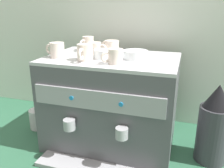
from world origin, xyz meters
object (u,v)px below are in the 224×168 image
(ceramic_cup_3, at_px, (85,52))
(ceramic_cup_5, at_px, (115,56))
(ceramic_cup_0, at_px, (111,46))
(ceramic_cup_4, at_px, (57,50))
(ceramic_cup_1, at_px, (88,44))
(ceramic_bowl_0, at_px, (135,55))
(coffee_grinder, at_px, (214,126))
(espresso_machine, at_px, (112,102))
(ceramic_bowl_1, at_px, (104,54))
(ceramic_cup_2, at_px, (95,48))
(milk_pitcher, at_px, (38,119))

(ceramic_cup_3, relative_size, ceramic_cup_5, 1.27)
(ceramic_cup_0, height_order, ceramic_cup_4, ceramic_cup_4)
(ceramic_cup_1, distance_m, ceramic_bowl_0, 0.33)
(ceramic_cup_1, height_order, coffee_grinder, ceramic_cup_1)
(espresso_machine, distance_m, ceramic_bowl_1, 0.27)
(ceramic_cup_1, height_order, ceramic_cup_2, ceramic_cup_1)
(ceramic_cup_5, height_order, milk_pitcher, ceramic_cup_5)
(ceramic_cup_1, xyz_separation_m, ceramic_cup_2, (0.07, -0.07, -0.01))
(ceramic_cup_0, height_order, ceramic_cup_3, ceramic_cup_3)
(ceramic_cup_4, xyz_separation_m, ceramic_bowl_1, (0.23, 0.06, -0.02))
(ceramic_bowl_1, xyz_separation_m, coffee_grinder, (0.55, 0.02, -0.32))
(ceramic_cup_0, bearing_deg, ceramic_bowl_1, -84.79)
(ceramic_cup_0, relative_size, ceramic_cup_1, 1.08)
(ceramic_bowl_0, bearing_deg, ceramic_bowl_1, -167.62)
(ceramic_cup_4, relative_size, ceramic_bowl_0, 0.90)
(ceramic_cup_1, bearing_deg, espresso_machine, -33.81)
(ceramic_cup_5, distance_m, ceramic_bowl_0, 0.15)
(ceramic_bowl_1, bearing_deg, ceramic_bowl_0, 12.38)
(espresso_machine, distance_m, ceramic_cup_3, 0.32)
(ceramic_cup_1, height_order, ceramic_bowl_1, ceramic_cup_1)
(ceramic_cup_0, xyz_separation_m, ceramic_cup_5, (0.10, -0.27, 0.00))
(ceramic_cup_5, distance_m, coffee_grinder, 0.58)
(ceramic_cup_1, bearing_deg, ceramic_cup_5, -46.72)
(ceramic_cup_0, height_order, milk_pitcher, ceramic_cup_0)
(espresso_machine, height_order, ceramic_cup_4, ceramic_cup_4)
(ceramic_cup_1, height_order, ceramic_cup_4, ceramic_cup_1)
(ceramic_bowl_0, height_order, coffee_grinder, ceramic_bowl_0)
(ceramic_cup_5, bearing_deg, coffee_grinder, 14.33)
(ceramic_cup_2, relative_size, ceramic_bowl_0, 0.89)
(coffee_grinder, bearing_deg, ceramic_cup_0, 165.31)
(espresso_machine, relative_size, ceramic_cup_3, 5.73)
(ceramic_cup_2, relative_size, ceramic_bowl_1, 1.13)
(ceramic_cup_3, xyz_separation_m, ceramic_cup_4, (-0.16, 0.02, -0.00))
(coffee_grinder, bearing_deg, ceramic_cup_3, -170.93)
(ceramic_cup_3, bearing_deg, milk_pitcher, 163.54)
(ceramic_cup_2, distance_m, ceramic_cup_5, 0.24)
(ceramic_cup_2, relative_size, milk_pitcher, 0.89)
(milk_pitcher, bearing_deg, ceramic_bowl_0, -0.52)
(espresso_machine, relative_size, ceramic_cup_1, 6.44)
(ceramic_cup_4, relative_size, ceramic_bowl_1, 1.15)
(ceramic_cup_2, bearing_deg, ceramic_cup_3, -86.27)
(ceramic_cup_0, bearing_deg, milk_pitcher, -163.28)
(coffee_grinder, bearing_deg, ceramic_bowl_1, -177.57)
(ceramic_cup_0, xyz_separation_m, ceramic_cup_1, (-0.14, -0.01, 0.01))
(ceramic_cup_4, xyz_separation_m, ceramic_cup_5, (0.32, -0.04, -0.00))
(ceramic_bowl_0, xyz_separation_m, coffee_grinder, (0.40, -0.01, -0.32))
(ceramic_cup_2, distance_m, ceramic_cup_3, 0.16)
(ceramic_cup_5, xyz_separation_m, ceramic_bowl_0, (0.07, 0.13, -0.01))
(ceramic_cup_2, xyz_separation_m, ceramic_bowl_1, (0.08, -0.09, -0.01))
(espresso_machine, xyz_separation_m, ceramic_cup_3, (-0.10, -0.11, 0.28))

